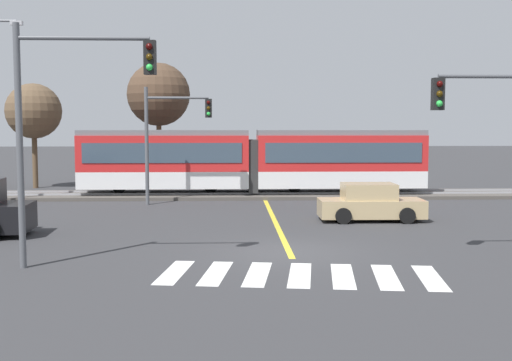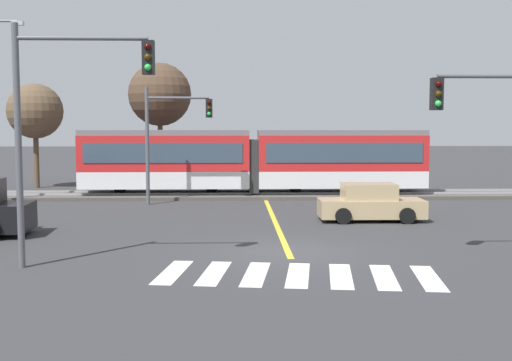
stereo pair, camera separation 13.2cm
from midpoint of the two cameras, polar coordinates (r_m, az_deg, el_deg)
The scene contains 18 objects.
ground_plane at distance 19.70m, azimuth 3.07°, elevation -6.38°, with size 200.00×200.00×0.00m, color #333335.
track_bed at distance 34.97m, azimuth 0.83°, elevation -1.27°, with size 120.00×4.00×0.18m, color #4C4742.
rail_near at distance 34.24m, azimuth 0.89°, elevation -1.16°, with size 120.00×0.08×0.10m, color #939399.
rail_far at distance 35.67m, azimuth 0.78°, elevation -0.92°, with size 120.00×0.08×0.10m, color #939399.
light_rail_tram at distance 34.78m, azimuth -0.11°, elevation 1.94°, with size 18.50×2.64×3.43m.
crosswalk_stripe_0 at distance 17.19m, azimuth -7.19°, elevation -8.07°, with size 0.56×2.80×0.01m, color silver.
crosswalk_stripe_1 at distance 16.98m, azimuth -3.53°, elevation -8.20°, with size 0.56×2.80×0.01m, color silver.
crosswalk_stripe_2 at distance 16.85m, azimuth 0.20°, elevation -8.30°, with size 0.56×2.80×0.01m, color silver.
crosswalk_stripe_3 at distance 16.78m, azimuth 3.98°, elevation -8.37°, with size 0.56×2.80×0.01m, color silver.
crosswalk_stripe_4 at distance 16.78m, azimuth 7.78°, elevation -8.40°, with size 0.56×2.80×0.01m, color silver.
crosswalk_stripe_5 at distance 16.86m, azimuth 11.56°, elevation -8.39°, with size 0.56×2.80×0.01m, color silver.
crosswalk_stripe_6 at distance 17.01m, azimuth 15.29°, elevation -8.35°, with size 0.56×2.80×0.01m, color silver.
lane_centre_line at distance 25.83m, azimuth 1.85°, elevation -3.67°, with size 0.20×14.48×0.01m, color gold.
sedan_crossing at distance 26.37m, azimuth 10.29°, elevation -2.04°, with size 4.22×1.96×1.52m.
traffic_light_far_left at distance 31.36m, azimuth -7.54°, elevation 4.61°, with size 3.25×0.38×5.70m.
traffic_light_near_left at distance 17.95m, azimuth -16.63°, elevation 6.22°, with size 3.75×0.38×6.56m.
bare_tree_far_west at distance 41.71m, azimuth -18.96°, elevation 5.82°, with size 3.38×3.38×6.42m.
bare_tree_west at distance 40.98m, azimuth -8.46°, elevation 7.54°, with size 3.95×3.95×7.77m.
Camera 2 is at (-1.66, -19.25, 3.86)m, focal length 45.00 mm.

